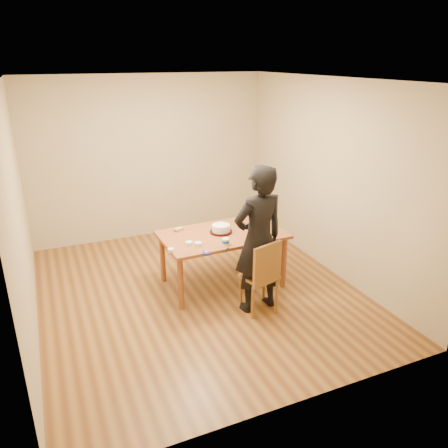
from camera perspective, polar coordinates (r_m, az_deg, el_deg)
name	(u,v)px	position (r m, az deg, el deg)	size (l,w,h in m)	color
room_shell	(187,188)	(5.70, -4.88, 4.75)	(4.00, 4.50, 2.70)	brown
dining_table	(223,235)	(5.79, -0.20, -1.41)	(1.61, 0.96, 0.04)	brown
dining_chair	(259,277)	(5.34, 4.61, -6.86)	(0.38, 0.38, 0.04)	brown
cake_plate	(221,232)	(5.81, -0.39, -1.01)	(0.30, 0.30, 0.02)	red
cake	(221,228)	(5.79, -0.39, -0.55)	(0.24, 0.24, 0.08)	white
frosting_dome	(221,225)	(5.77, -0.39, -0.08)	(0.24, 0.24, 0.03)	white
frosting_tub	(226,241)	(5.43, 0.20, -2.29)	(0.09, 0.09, 0.08)	white
frosting_lid	(206,253)	(5.22, -2.33, -3.75)	(0.10, 0.10, 0.01)	#1922A3
frosting_dollop	(206,252)	(5.21, -2.33, -3.62)	(0.04, 0.04, 0.02)	white
ramekin_green	(198,244)	(5.42, -3.39, -2.62)	(0.09, 0.09, 0.04)	white
ramekin_yellow	(189,243)	(5.45, -4.61, -2.52)	(0.09, 0.09, 0.04)	white
ramekin_multi	(171,250)	(5.29, -6.95, -3.39)	(0.08, 0.08, 0.04)	white
candy_box_pink	(179,230)	(5.90, -5.92, -0.78)	(0.12, 0.06, 0.02)	#C72F89
candy_box_green	(178,229)	(5.89, -5.99, -0.61)	(0.12, 0.06, 0.02)	#3B9E1D
spatula	(225,250)	(5.27, 0.19, -3.46)	(0.15, 0.01, 0.01)	black
person	(258,240)	(5.17, 4.52, -2.11)	(0.67, 0.44, 1.83)	black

